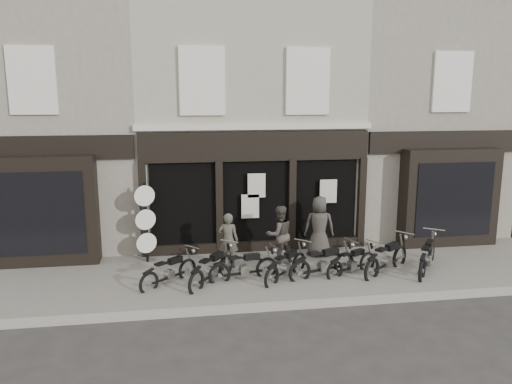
{
  "coord_description": "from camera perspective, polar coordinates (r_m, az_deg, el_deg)",
  "views": [
    {
      "loc": [
        -2.36,
        -12.14,
        5.03
      ],
      "look_at": [
        -0.21,
        1.6,
        2.29
      ],
      "focal_mm": 35.0,
      "sensor_mm": 36.0,
      "label": 1
    }
  ],
  "objects": [
    {
      "name": "pavement",
      "position": [
        14.15,
        1.28,
        -9.4
      ],
      "size": [
        30.0,
        4.2,
        0.12
      ],
      "primitive_type": "cube",
      "color": "slate",
      "rests_on": "ground_plane"
    },
    {
      "name": "motorcycle_3",
      "position": [
        13.73,
        3.48,
        -8.64
      ],
      "size": [
        1.58,
        1.6,
        0.97
      ],
      "rotation": [
        0.0,
        0.0,
        0.8
      ],
      "color": "black",
      "rests_on": "ground"
    },
    {
      "name": "neighbour_right",
      "position": [
        20.05,
        17.01,
        7.85
      ],
      "size": [
        5.6,
        6.73,
        8.34
      ],
      "color": "gray",
      "rests_on": "ground"
    },
    {
      "name": "motorcycle_2",
      "position": [
        13.62,
        -1.34,
        -8.82
      ],
      "size": [
        1.96,
        0.73,
        0.95
      ],
      "rotation": [
        0.0,
        0.0,
        0.23
      ],
      "color": "black",
      "rests_on": "ground"
    },
    {
      "name": "man_left",
      "position": [
        14.34,
        -3.19,
        -5.52
      ],
      "size": [
        0.67,
        0.54,
        1.6
      ],
      "primitive_type": "imported",
      "rotation": [
        0.0,
        0.0,
        2.84
      ],
      "color": "#454239",
      "rests_on": "pavement"
    },
    {
      "name": "man_centre",
      "position": [
        14.7,
        2.69,
        -4.86
      ],
      "size": [
        0.97,
        0.83,
        1.71
      ],
      "primitive_type": "imported",
      "rotation": [
        0.0,
        0.0,
        3.39
      ],
      "color": "#443D37",
      "rests_on": "pavement"
    },
    {
      "name": "motorcycle_7",
      "position": [
        15.02,
        18.98,
        -7.28
      ],
      "size": [
        1.59,
        1.97,
        1.1
      ],
      "rotation": [
        0.0,
        0.0,
        0.93
      ],
      "color": "black",
      "rests_on": "ground"
    },
    {
      "name": "motorcycle_5",
      "position": [
        14.29,
        10.93,
        -8.12
      ],
      "size": [
        1.74,
        1.08,
        0.9
      ],
      "rotation": [
        0.0,
        0.0,
        0.47
      ],
      "color": "black",
      "rests_on": "ground"
    },
    {
      "name": "man_right",
      "position": [
        15.39,
        7.24,
        -3.9
      ],
      "size": [
        1.02,
        0.78,
        1.87
      ],
      "primitive_type": "imported",
      "rotation": [
        0.0,
        0.0,
        2.93
      ],
      "color": "#393530",
      "rests_on": "pavement"
    },
    {
      "name": "central_building",
      "position": [
        18.27,
        -1.49,
        8.18
      ],
      "size": [
        7.3,
        6.22,
        8.34
      ],
      "color": "#A39F8C",
      "rests_on": "ground"
    },
    {
      "name": "motorcycle_6",
      "position": [
        14.59,
        14.72,
        -7.61
      ],
      "size": [
        1.91,
        1.57,
        1.07
      ],
      "rotation": [
        0.0,
        0.0,
        0.65
      ],
      "color": "black",
      "rests_on": "ground"
    },
    {
      "name": "motorcycle_0",
      "position": [
        13.52,
        -9.85,
        -9.18
      ],
      "size": [
        1.58,
        1.45,
        0.92
      ],
      "rotation": [
        0.0,
        0.0,
        0.73
      ],
      "color": "black",
      "rests_on": "ground"
    },
    {
      "name": "motorcycle_1",
      "position": [
        13.45,
        -5.03,
        -9.01
      ],
      "size": [
        1.47,
        1.82,
        1.01
      ],
      "rotation": [
        0.0,
        0.0,
        0.93
      ],
      "color": "black",
      "rests_on": "ground"
    },
    {
      "name": "kerb",
      "position": [
        12.2,
        3.1,
        -12.87
      ],
      "size": [
        30.0,
        0.25,
        0.13
      ],
      "primitive_type": "cube",
      "color": "gray",
      "rests_on": "ground_plane"
    },
    {
      "name": "ground_plane",
      "position": [
        13.35,
        1.97,
        -10.98
      ],
      "size": [
        90.0,
        90.0,
        0.0
      ],
      "primitive_type": "plane",
      "color": "#2D2B28",
      "rests_on": "ground"
    },
    {
      "name": "motorcycle_4",
      "position": [
        13.93,
        7.7,
        -8.32
      ],
      "size": [
        2.07,
        0.95,
        1.02
      ],
      "rotation": [
        0.0,
        0.0,
        0.31
      ],
      "color": "black",
      "rests_on": "ground"
    },
    {
      "name": "neighbour_left",
      "position": [
        18.5,
        -21.54,
        7.32
      ],
      "size": [
        5.6,
        6.73,
        8.34
      ],
      "color": "gray",
      "rests_on": "ground"
    },
    {
      "name": "advert_sign_post",
      "position": [
        15.01,
        -12.47,
        -3.8
      ],
      "size": [
        0.59,
        0.39,
        2.51
      ],
      "rotation": [
        0.0,
        0.0,
        0.37
      ],
      "color": "black",
      "rests_on": "ground"
    }
  ]
}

